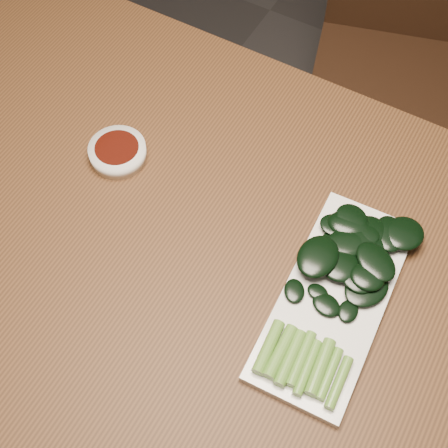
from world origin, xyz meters
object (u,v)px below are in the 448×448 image
Objects in this scene: chair_far at (399,48)px; sauce_bowl at (118,152)px; table at (220,270)px; gai_lan at (347,270)px; serving_plate at (334,299)px.

chair_far is 0.86m from sauce_bowl.
chair_far is at bearing 87.97° from table.
gai_lan reaches higher than sauce_bowl.
gai_lan is at bearing -2.42° from sauce_bowl.
sauce_bowl is (-0.23, 0.07, 0.09)m from table.
chair_far reaches higher than table.
chair_far is (0.03, 0.84, -0.19)m from table.
table is 0.26m from sauce_bowl.
sauce_bowl is at bearing 177.58° from gai_lan.
table is 0.86m from chair_far.
gai_lan is at bearing -95.24° from chair_far.
table is 14.76× the size of sauce_bowl.
serving_plate is at bearing -87.88° from gai_lan.
sauce_bowl is 0.43m from serving_plate.
sauce_bowl reaches higher than table.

